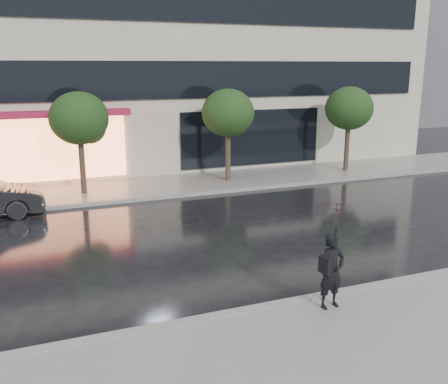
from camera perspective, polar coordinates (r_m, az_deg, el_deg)
ground at (r=11.64m, az=5.26°, el=-10.79°), size 120.00×120.00×0.00m
sidewalk_near at (r=9.19m, az=14.87°, el=-18.18°), size 60.00×4.50×0.12m
sidewalk_far at (r=20.79m, az=-7.51°, el=0.65°), size 60.00×3.50×0.12m
curb_near at (r=10.82m, az=7.70°, el=-12.50°), size 60.00×0.25×0.14m
curb_far at (r=19.14m, az=-6.22°, el=-0.47°), size 60.00×0.25×0.14m
bg_building_right at (r=48.54m, az=18.81°, el=17.22°), size 12.00×12.00×16.00m
tree_mid_west at (r=19.60m, az=-16.06°, el=7.89°), size 2.20×2.20×3.99m
tree_mid_east at (r=21.04m, az=0.58°, el=8.85°), size 2.20×2.20×3.99m
tree_far_east at (r=23.94m, az=14.18°, el=9.08°), size 2.20×2.20×3.99m
pedestrian_with_umbrella at (r=10.16m, az=12.56°, el=-5.26°), size 0.99×1.01×2.22m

